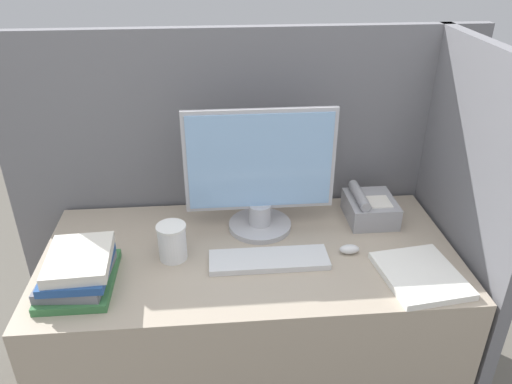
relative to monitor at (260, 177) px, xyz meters
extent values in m
cube|color=slate|center=(-0.05, 0.23, -0.24)|extent=(1.79, 0.04, 1.40)
cube|color=slate|center=(0.69, -0.12, -0.24)|extent=(0.04, 0.73, 1.40)
cube|color=tan|center=(-0.05, -0.15, -0.57)|extent=(1.39, 0.67, 0.73)
cylinder|color=#B7B7BC|center=(0.00, 0.00, -0.20)|extent=(0.23, 0.23, 0.02)
cylinder|color=#B7B7BC|center=(0.00, 0.00, -0.15)|extent=(0.08, 0.08, 0.08)
cube|color=#B7B7BC|center=(0.00, 0.00, 0.06)|extent=(0.52, 0.02, 0.37)
cube|color=#8CB7E5|center=(0.00, -0.01, 0.06)|extent=(0.49, 0.01, 0.34)
cube|color=silver|center=(0.01, -0.22, -0.20)|extent=(0.39, 0.12, 0.02)
ellipsoid|color=silver|center=(0.29, -0.19, -0.19)|extent=(0.07, 0.04, 0.03)
cylinder|color=white|center=(-0.30, -0.16, -0.15)|extent=(0.09, 0.09, 0.12)
cylinder|color=white|center=(-0.30, -0.16, -0.08)|extent=(0.10, 0.10, 0.01)
cube|color=#38723F|center=(-0.58, -0.28, -0.19)|extent=(0.21, 0.28, 0.03)
cube|color=slate|center=(-0.59, -0.29, -0.16)|extent=(0.21, 0.24, 0.03)
cube|color=#264C8C|center=(-0.58, -0.29, -0.14)|extent=(0.19, 0.23, 0.03)
cube|color=silver|center=(-0.57, -0.28, -0.11)|extent=(0.20, 0.24, 0.03)
cube|color=#99999E|center=(0.42, 0.02, -0.16)|extent=(0.17, 0.20, 0.08)
cube|color=white|center=(0.44, 0.00, -0.12)|extent=(0.08, 0.09, 0.00)
cylinder|color=#99999E|center=(0.37, 0.02, -0.10)|extent=(0.04, 0.18, 0.04)
cube|color=white|center=(0.47, -0.34, -0.19)|extent=(0.26, 0.30, 0.02)
camera|label=1|loc=(-0.15, -1.54, 0.78)|focal=35.00mm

